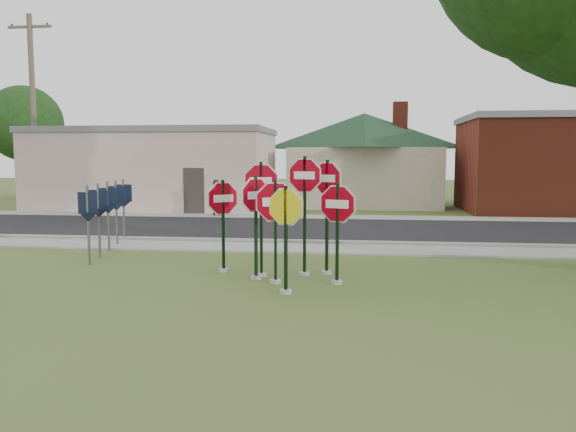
# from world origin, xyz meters

# --- Properties ---
(ground) EXTENTS (120.00, 120.00, 0.00)m
(ground) POSITION_xyz_m (0.00, 0.00, 0.00)
(ground) COLOR #3B5620
(ground) RESTS_ON ground
(sidewalk_near) EXTENTS (60.00, 1.60, 0.06)m
(sidewalk_near) POSITION_xyz_m (0.00, 5.50, 0.03)
(sidewalk_near) COLOR gray
(sidewalk_near) RESTS_ON ground
(road) EXTENTS (60.00, 7.00, 0.04)m
(road) POSITION_xyz_m (0.00, 10.00, 0.02)
(road) COLOR black
(road) RESTS_ON ground
(sidewalk_far) EXTENTS (60.00, 1.60, 0.06)m
(sidewalk_far) POSITION_xyz_m (0.00, 14.30, 0.03)
(sidewalk_far) COLOR gray
(sidewalk_far) RESTS_ON ground
(curb) EXTENTS (60.00, 0.20, 0.14)m
(curb) POSITION_xyz_m (0.00, 6.50, 0.07)
(curb) COLOR gray
(curb) RESTS_ON ground
(stop_sign_center) EXTENTS (1.17, 0.24, 2.33)m
(stop_sign_center) POSITION_xyz_m (-0.08, 1.03, 1.43)
(stop_sign_center) COLOR #9A988F
(stop_sign_center) RESTS_ON ground
(stop_sign_yellow) EXTENTS (0.97, 0.33, 2.23)m
(stop_sign_yellow) POSITION_xyz_m (0.26, 0.15, 1.33)
(stop_sign_yellow) COLOR #9A988F
(stop_sign_yellow) RESTS_ON ground
(stop_sign_left) EXTENTS (0.69, 0.80, 2.38)m
(stop_sign_left) POSITION_xyz_m (-0.56, 1.36, 1.45)
(stop_sign_left) COLOR #9A988F
(stop_sign_left) RESTS_ON ground
(stop_sign_right) EXTENTS (1.04, 0.38, 2.26)m
(stop_sign_right) POSITION_xyz_m (1.23, 1.13, 1.37)
(stop_sign_right) COLOR #9A988F
(stop_sign_right) RESTS_ON ground
(stop_sign_back_right) EXTENTS (1.04, 0.30, 2.82)m
(stop_sign_back_right) POSITION_xyz_m (0.46, 1.92, 1.78)
(stop_sign_back_right) COLOR #9A988F
(stop_sign_back_right) RESTS_ON ground
(stop_sign_back_left) EXTENTS (1.07, 0.24, 2.69)m
(stop_sign_back_left) POSITION_xyz_m (-0.49, 1.69, 1.68)
(stop_sign_back_left) COLOR #9A988F
(stop_sign_back_left) RESTS_ON ground
(stop_sign_far_right) EXTENTS (0.87, 0.59, 2.73)m
(stop_sign_far_right) POSITION_xyz_m (0.96, 2.11, 1.70)
(stop_sign_far_right) COLOR #9A988F
(stop_sign_far_right) RESTS_ON ground
(stop_sign_far_left) EXTENTS (0.84, 0.70, 2.27)m
(stop_sign_far_left) POSITION_xyz_m (-1.47, 2.09, 1.38)
(stop_sign_far_left) COLOR #9A988F
(stop_sign_far_left) RESTS_ON ground
(route_sign_row) EXTENTS (1.43, 4.63, 2.00)m
(route_sign_row) POSITION_xyz_m (-5.40, 4.50, 1.22)
(route_sign_row) COLOR #59595E
(route_sign_row) RESTS_ON ground
(building_stucco) EXTENTS (12.20, 6.20, 4.20)m
(building_stucco) POSITION_xyz_m (-9.00, 18.00, 2.15)
(building_stucco) COLOR silver
(building_stucco) RESTS_ON ground
(building_house) EXTENTS (11.60, 11.60, 6.20)m
(building_house) POSITION_xyz_m (2.00, 22.00, 3.65)
(building_house) COLOR beige
(building_house) RESTS_ON ground
(building_brick) EXTENTS (10.20, 6.20, 4.75)m
(building_brick) POSITION_xyz_m (12.00, 18.50, 2.40)
(building_brick) COLOR maroon
(building_brick) RESTS_ON ground
(utility_pole_near) EXTENTS (2.20, 0.26, 9.50)m
(utility_pole_near) POSITION_xyz_m (-14.00, 15.20, 4.97)
(utility_pole_near) COLOR brown
(utility_pole_near) RESTS_ON ground
(bg_tree_left) EXTENTS (4.90, 4.90, 7.35)m
(bg_tree_left) POSITION_xyz_m (-20.00, 24.00, 4.88)
(bg_tree_left) COLOR #321F16
(bg_tree_left) RESTS_ON ground
(pedestrian) EXTENTS (0.69, 0.56, 1.64)m
(pedestrian) POSITION_xyz_m (-4.71, 14.19, 0.88)
(pedestrian) COLOR black
(pedestrian) RESTS_ON sidewalk_far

